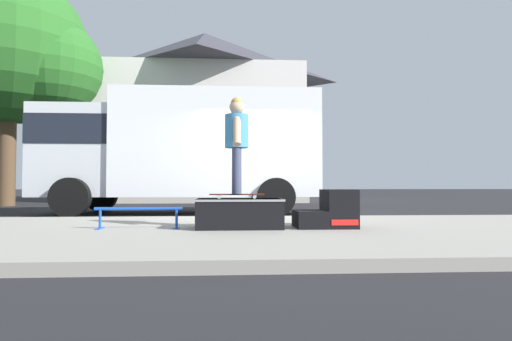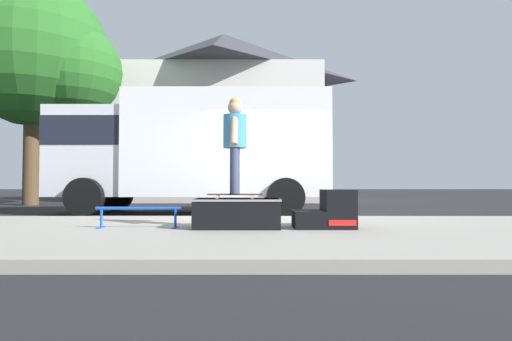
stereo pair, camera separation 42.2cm
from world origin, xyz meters
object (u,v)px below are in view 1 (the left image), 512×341
grind_rail (139,213)px  kicker_ramp (330,212)px  skate_box (239,212)px  skater_kid (237,137)px  street_tree_main (18,53)px  skateboard (237,195)px  box_truck (180,148)px

grind_rail → kicker_ramp: bearing=0.0°
skate_box → kicker_ramp: bearing=-0.0°
skater_kid → street_tree_main: (-7.57, 9.48, 4.00)m
skateboard → skater_kid: (0.00, 0.00, 0.83)m
grind_rail → skater_kid: bearing=1.8°
grind_rail → skateboard: bearing=1.8°
skate_box → street_tree_main: street_tree_main is taller
skater_kid → skate_box: bearing=-47.5°
skateboard → grind_rail: bearing=-178.2°
skater_kid → street_tree_main: street_tree_main is taller
skate_box → box_truck: box_truck is taller
skate_box → box_truck: 5.43m
skateboard → box_truck: bearing=105.3°
grind_rail → street_tree_main: bearing=123.1°
skater_kid → street_tree_main: size_ratio=0.17×
skate_box → kicker_ramp: kicker_ramp is taller
street_tree_main → skate_box: bearing=-51.4°
skater_kid → grind_rail: bearing=-178.2°
kicker_ramp → skateboard: (-1.34, 0.04, 0.25)m
skate_box → box_truck: bearing=105.6°
kicker_ramp → grind_rail: size_ratio=0.70×
skateboard → street_tree_main: street_tree_main is taller
skate_box → street_tree_main: 13.21m
grind_rail → street_tree_main: street_tree_main is taller
grind_rail → skater_kid: 1.75m
skate_box → grind_rail: size_ratio=1.01×
grind_rail → box_truck: (-0.00, 5.07, 1.36)m
grind_rail → skateboard: (1.37, 0.04, 0.25)m
skate_box → skater_kid: (-0.04, 0.04, 1.08)m
skateboard → street_tree_main: bearing=128.6°
street_tree_main → kicker_ramp: bearing=-46.9°
box_truck → street_tree_main: 8.50m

